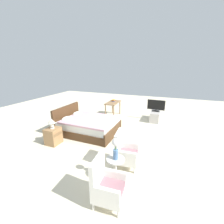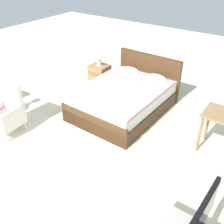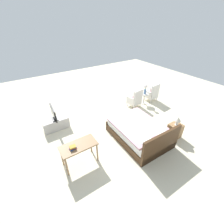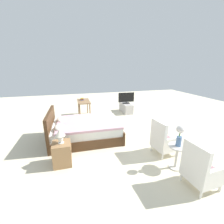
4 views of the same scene
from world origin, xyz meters
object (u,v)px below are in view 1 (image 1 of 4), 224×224
Objects in this scene: nightstand at (53,136)px; armchair_by_window_left at (107,185)px; book_stack at (113,100)px; flower_vase at (116,147)px; tv_stand at (155,116)px; bed at (88,125)px; side_table at (116,167)px; tv_flatscreen at (156,105)px; armchair_by_window_right at (125,152)px; vanity_desk at (113,104)px; table_lamp at (52,122)px.

armchair_by_window_left is at bearing -119.63° from nightstand.
book_stack is (4.93, 1.72, 0.40)m from armchair_by_window_left.
tv_stand is (4.29, -0.42, -0.62)m from flower_vase.
armchair_by_window_left is at bearing -176.42° from flower_vase.
bed is 2.42m from book_stack.
side_table is at bearing 0.00° from flower_vase.
book_stack is at bearing -12.30° from nightstand.
book_stack is (4.34, 1.68, -0.07)m from flower_vase.
nightstand reaches higher than tv_stand.
tv_flatscreen is at bearing -2.52° from tv_stand.
side_table is (-1.98, -1.84, 0.05)m from bed.
armchair_by_window_right reaches higher than nightstand.
vanity_desk is (4.17, 1.64, 0.27)m from side_table.
vanity_desk is at bearing 21.43° from flower_vase.
flower_vase is at bearing 0.00° from side_table.
vanity_desk is at bearing 19.38° from armchair_by_window_left.
table_lamp is 0.42× the size of tv_flatscreen.
bed is 10.37× the size of book_stack.
flower_vase is at bearing 174.37° from tv_stand.
vanity_desk is (4.17, 1.64, -0.22)m from flower_vase.
flower_vase is 2.65m from nightstand.
side_table is 1.02× the size of nightstand.
armchair_by_window_left is at bearing 175.47° from tv_stand.
armchair_by_window_left is at bearing -176.42° from side_table.
nightstand is 0.70× the size of tv_flatscreen.
flower_vase reaches higher than tv_stand.
flower_vase is (0.00, 0.00, 0.50)m from side_table.
flower_vase reaches higher than armchair_by_window_right.
armchair_by_window_left is 5.24m from book_stack.
bed is 2.30× the size of armchair_by_window_right.
armchair_by_window_right reaches higher than book_stack.
tv_flatscreen is at bearing -44.22° from bed.
book_stack is (4.34, 1.68, 0.43)m from side_table.
bed is 2.30× the size of armchair_by_window_left.
nightstand is 0.52× the size of vanity_desk.
table_lamp is at bearing 71.37° from flower_vase.
tv_flatscreen is 3.81× the size of book_stack.
tv_flatscreen is at bearing -5.63° from flower_vase.
book_stack reaches higher than nightstand.
side_table is at bearing 174.37° from tv_stand.
table_lamp reaches higher than vanity_desk.
vanity_desk reaches higher than tv_stand.
bed is 6.41× the size of table_lamp.
tv_stand is 0.92× the size of vanity_desk.
book_stack is at bearing 14.22° from vanity_desk.
tv_flatscreen is at bearing -91.28° from book_stack.
table_lamp is at bearing 151.94° from bed.
nightstand is at bearing 71.37° from flower_vase.
nightstand is at bearing 60.37° from armchair_by_window_left.
bed is 2.75m from flower_vase.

